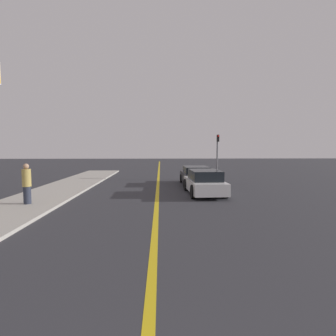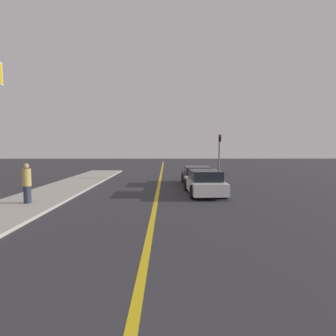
# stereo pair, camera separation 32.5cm
# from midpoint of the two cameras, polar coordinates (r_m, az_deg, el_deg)

# --- Properties ---
(road_center_line) EXTENTS (0.20, 60.00, 0.01)m
(road_center_line) POSITION_cam_midpoint_polar(r_m,az_deg,el_deg) (17.85, -2.74, -3.88)
(road_center_line) COLOR gold
(road_center_line) RESTS_ON ground_plane
(sidewalk_left) EXTENTS (3.23, 28.51, 0.12)m
(sidewalk_left) POSITION_cam_midpoint_polar(r_m,az_deg,el_deg) (15.46, -25.55, -5.44)
(sidewalk_left) COLOR #ADA89E
(sidewalk_left) RESTS_ON ground_plane
(car_near_right_lane) EXTENTS (2.03, 4.12, 1.37)m
(car_near_right_lane) POSITION_cam_midpoint_polar(r_m,az_deg,el_deg) (14.70, 7.29, -3.15)
(car_near_right_lane) COLOR silver
(car_near_right_lane) RESTS_ON ground_plane
(car_ahead_center) EXTENTS (2.03, 3.95, 1.29)m
(car_ahead_center) POSITION_cam_midpoint_polar(r_m,az_deg,el_deg) (18.39, 5.57, -1.70)
(car_ahead_center) COLOR black
(car_ahead_center) RESTS_ON ground_plane
(pedestrian_mid_group) EXTENTS (0.37, 0.37, 1.79)m
(pedestrian_mid_group) POSITION_cam_midpoint_polar(r_m,az_deg,el_deg) (13.22, -29.02, -3.01)
(pedestrian_mid_group) COLOR #282D3D
(pedestrian_mid_group) RESTS_ON sidewalk_left
(traffic_light) EXTENTS (0.18, 0.40, 3.60)m
(traffic_light) POSITION_cam_midpoint_polar(r_m,az_deg,el_deg) (21.26, 10.27, 3.47)
(traffic_light) COLOR slate
(traffic_light) RESTS_ON ground_plane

